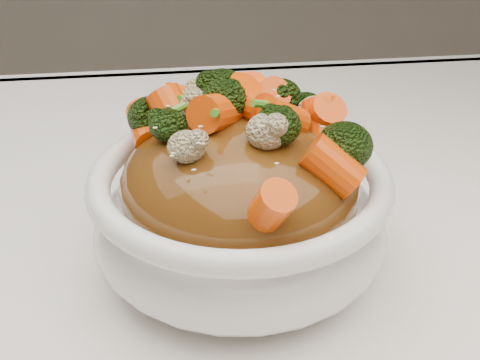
{
  "coord_description": "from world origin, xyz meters",
  "views": [
    {
      "loc": [
        -0.03,
        -0.34,
        1.03
      ],
      "look_at": [
        0.02,
        0.02,
        0.82
      ],
      "focal_mm": 50.0,
      "sensor_mm": 36.0,
      "label": 1
    }
  ],
  "objects": [
    {
      "name": "carrots",
      "position": [
        0.02,
        0.02,
        0.87
      ],
      "size": [
        0.2,
        0.2,
        0.04
      ],
      "primitive_type": null,
      "rotation": [
        0.0,
        0.0,
        0.37
      ],
      "color": "#FA5108",
      "rests_on": "sauce_base"
    },
    {
      "name": "broccoli",
      "position": [
        0.02,
        0.02,
        0.87
      ],
      "size": [
        0.2,
        0.2,
        0.04
      ],
      "primitive_type": null,
      "rotation": [
        0.0,
        0.0,
        0.37
      ],
      "color": "black",
      "rests_on": "sauce_base"
    },
    {
      "name": "scallions",
      "position": [
        0.02,
        0.02,
        0.87
      ],
      "size": [
        0.15,
        0.15,
        0.02
      ],
      "primitive_type": null,
      "rotation": [
        0.0,
        0.0,
        0.37
      ],
      "color": "#479823",
      "rests_on": "sauce_base"
    },
    {
      "name": "cauliflower",
      "position": [
        0.02,
        0.02,
        0.87
      ],
      "size": [
        0.2,
        0.2,
        0.03
      ],
      "primitive_type": null,
      "rotation": [
        0.0,
        0.0,
        0.37
      ],
      "color": "beige",
      "rests_on": "sauce_base"
    },
    {
      "name": "bowl",
      "position": [
        0.02,
        0.02,
        0.79
      ],
      "size": [
        0.25,
        0.25,
        0.08
      ],
      "primitive_type": null,
      "rotation": [
        0.0,
        0.0,
        0.37
      ],
      "color": "white",
      "rests_on": "tablecloth"
    },
    {
      "name": "tablecloth",
      "position": [
        0.0,
        0.0,
        0.73
      ],
      "size": [
        1.2,
        0.8,
        0.04
      ],
      "primitive_type": "cube",
      "color": "white",
      "rests_on": "dining_table"
    },
    {
      "name": "sauce_base",
      "position": [
        0.02,
        0.02,
        0.81
      ],
      "size": [
        0.2,
        0.2,
        0.08
      ],
      "primitive_type": "ellipsoid",
      "rotation": [
        0.0,
        0.0,
        0.37
      ],
      "color": "#5A320F",
      "rests_on": "bowl"
    },
    {
      "name": "sesame_seeds",
      "position": [
        0.02,
        0.02,
        0.87
      ],
      "size": [
        0.18,
        0.18,
        0.01
      ],
      "primitive_type": null,
      "rotation": [
        0.0,
        0.0,
        0.37
      ],
      "color": "beige",
      "rests_on": "sauce_base"
    }
  ]
}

